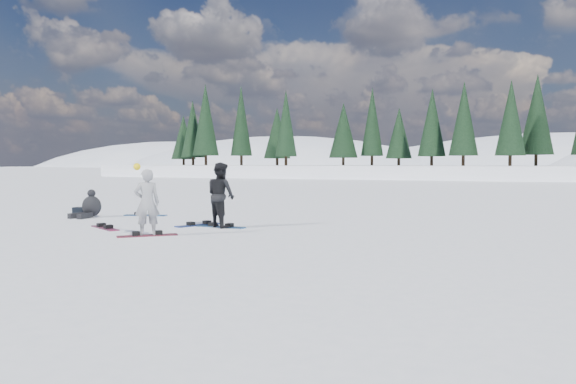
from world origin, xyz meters
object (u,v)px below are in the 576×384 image
Objects in this scene: gear_bag at (80,212)px; snowboard_loose_c at (146,215)px; snowboarder_man at (221,195)px; seated_rider at (90,207)px; snowboard_loose_b at (105,228)px; snowboard_loose_a at (199,225)px; snowboarder_woman at (147,202)px.

gear_bag is 0.30× the size of snowboard_loose_c.
snowboarder_man is 1.64× the size of seated_rider.
seated_rider is at bearing 167.36° from snowboard_loose_b.
snowboard_loose_a is at bearing -10.95° from gear_bag.
seated_rider is 0.76× the size of snowboard_loose_b.
gear_bag is at bearing 163.18° from seated_rider.
snowboarder_woman reaches higher than snowboard_loose_b.
snowboard_loose_c is at bearing 42.99° from seated_rider.
snowboard_loose_a is (3.37, -1.96, 0.00)m from snowboard_loose_c.
snowboard_loose_b is at bearing -61.07° from snowboarder_woman.
snowboard_loose_c is 1.00× the size of snowboard_loose_a.
snowboard_loose_b is 2.65m from snowboard_loose_a.
seated_rider is 0.76× the size of snowboard_loose_a.
snowboard_loose_b is (-2.89, -1.52, -0.92)m from snowboarder_man.
snowboard_loose_a is at bearing -45.36° from snowboard_loose_c.
snowboard_loose_b is (-2.12, 0.90, -0.85)m from snowboarder_woman.
snowboarder_man is 5.72m from seated_rider.
snowboard_loose_b and snowboard_loose_c have the same top height.
gear_bag is at bearing 170.99° from snowboard_loose_b.
snowboard_loose_a is at bearing 16.77° from snowboarder_man.
snowboarder_woman reaches higher than gear_bag.
snowboard_loose_b is (2.72, -2.47, -0.35)m from seated_rider.
seated_rider is 3.69m from snowboard_loose_b.
snowboard_loose_c is at bearing -90.90° from snowboarder_woman.
snowboarder_woman is 2.45m from snowboard_loose_b.
snowboarder_woman is at bearing 6.57° from snowboard_loose_b.
snowboarder_woman is 6.66m from gear_bag.
snowboarder_woman is at bearing -68.12° from snowboard_loose_c.
gear_bag is at bearing 16.06° from snowboarder_man.
snowboard_loose_c is (2.11, 0.90, -0.14)m from gear_bag.
snowboard_loose_c is at bearing 23.00° from gear_bag.
snowboard_loose_a is (5.48, -1.06, -0.14)m from gear_bag.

